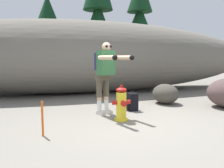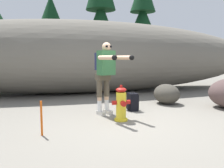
{
  "view_description": "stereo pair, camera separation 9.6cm",
  "coord_description": "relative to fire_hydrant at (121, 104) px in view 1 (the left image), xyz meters",
  "views": [
    {
      "loc": [
        -1.69,
        -4.28,
        1.32
      ],
      "look_at": [
        -0.22,
        0.48,
        0.75
      ],
      "focal_mm": 36.68,
      "sensor_mm": 36.0,
      "label": 1
    },
    {
      "loc": [
        -1.6,
        -4.31,
        1.32
      ],
      "look_at": [
        -0.22,
        0.48,
        0.75
      ],
      "focal_mm": 36.68,
      "sensor_mm": 36.0,
      "label": 2
    }
  ],
  "objects": [
    {
      "name": "fire_hydrant",
      "position": [
        0.0,
        0.0,
        0.0
      ],
      "size": [
        0.39,
        0.34,
        0.76
      ],
      "color": "yellow",
      "rests_on": "ground_plane"
    },
    {
      "name": "ground_plane",
      "position": [
        0.11,
        -0.17,
        -0.37
      ],
      "size": [
        56.0,
        56.0,
        0.04
      ],
      "primitive_type": "cube",
      "color": "slate"
    },
    {
      "name": "survey_stake",
      "position": [
        -1.59,
        -0.51,
        -0.05
      ],
      "size": [
        0.04,
        0.04,
        0.6
      ],
      "primitive_type": "cylinder",
      "color": "#E55914",
      "rests_on": "ground_plane"
    },
    {
      "name": "pine_tree_left",
      "position": [
        -1.11,
        10.57,
        2.56
      ],
      "size": [
        2.31,
        2.31,
        5.2
      ],
      "color": "#47331E",
      "rests_on": "ground_plane"
    },
    {
      "name": "dirt_embankment",
      "position": [
        0.11,
        4.21,
        1.01
      ],
      "size": [
        14.92,
        3.2,
        2.72
      ],
      "primitive_type": "ellipsoid",
      "color": "#666056",
      "rests_on": "ground_plane"
    },
    {
      "name": "utility_worker",
      "position": [
        -0.19,
        0.57,
        0.71
      ],
      "size": [
        0.69,
        1.04,
        1.67
      ],
      "rotation": [
        0.0,
        0.0,
        -1.25
      ],
      "color": "beige",
      "rests_on": "ground_plane"
    },
    {
      "name": "boulder_mid",
      "position": [
        1.83,
        1.34,
        -0.06
      ],
      "size": [
        0.74,
        0.87,
        0.57
      ],
      "primitive_type": "ellipsoid",
      "rotation": [
        0.0,
        0.0,
        1.61
      ],
      "color": "#413D35",
      "rests_on": "ground_plane"
    },
    {
      "name": "spare_backpack",
      "position": [
        0.57,
        0.82,
        -0.13
      ],
      "size": [
        0.29,
        0.3,
        0.47
      ],
      "rotation": [
        0.0,
        0.0,
        3.13
      ],
      "color": "black",
      "rests_on": "ground_plane"
    },
    {
      "name": "pine_tree_center",
      "position": [
        1.51,
        8.21,
        3.12
      ],
      "size": [
        2.55,
        2.55,
        6.88
      ],
      "color": "#47331E",
      "rests_on": "ground_plane"
    },
    {
      "name": "pine_tree_right",
      "position": [
        4.32,
        8.87,
        3.37
      ],
      "size": [
        2.4,
        2.4,
        6.48
      ],
      "color": "#47331E",
      "rests_on": "ground_plane"
    }
  ]
}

